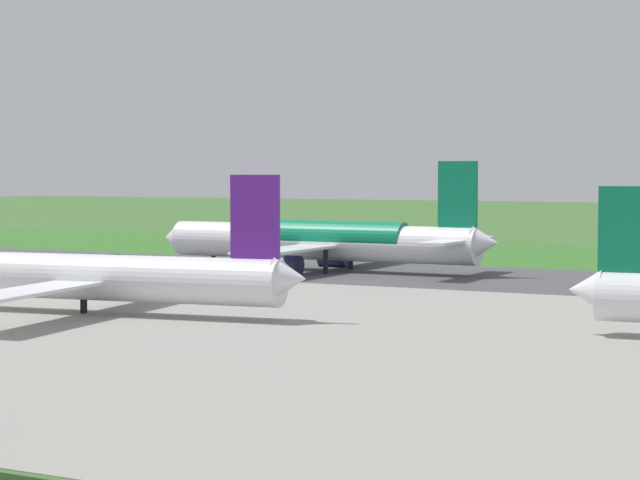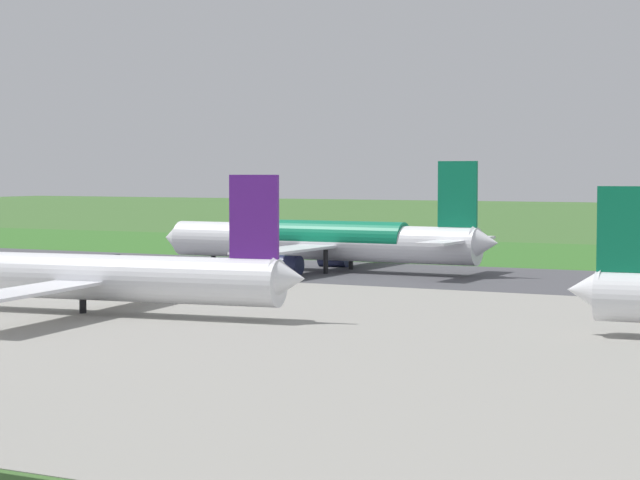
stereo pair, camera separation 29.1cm
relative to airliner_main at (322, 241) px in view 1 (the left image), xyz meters
name	(u,v)px [view 1 (the left image)]	position (x,y,z in m)	size (l,w,h in m)	color
ground_plane	(351,272)	(-4.66, 0.00, -4.35)	(800.00, 800.00, 0.00)	#3D662D
runway_asphalt	(351,272)	(-4.66, 0.00, -4.32)	(600.00, 35.54, 0.06)	#47474C
apron_concrete	(119,312)	(-4.66, 54.65, -4.33)	(440.00, 110.00, 0.05)	gray
grass_verge_foreground	(452,255)	(-4.66, -39.62, -4.33)	(600.00, 80.00, 0.04)	#346B27
airliner_main	(322,241)	(0.00, 0.00, 0.00)	(53.97, 44.02, 15.88)	white
airliner_parked_mid	(86,276)	(-2.48, 57.16, -0.51)	(48.21, 39.58, 14.08)	white
service_truck_baggage	(209,276)	(1.85, 27.35, -2.95)	(3.98, 6.21, 2.65)	silver
service_car_followme	(112,259)	(34.48, 4.06, -3.51)	(2.50, 4.45, 1.62)	black
no_stopping_sign	(339,242)	(17.67, -40.90, -2.70)	(0.60, 0.10, 2.80)	slate
traffic_cone_orange	(316,248)	(22.61, -41.52, -4.08)	(0.40, 0.40, 0.55)	orange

